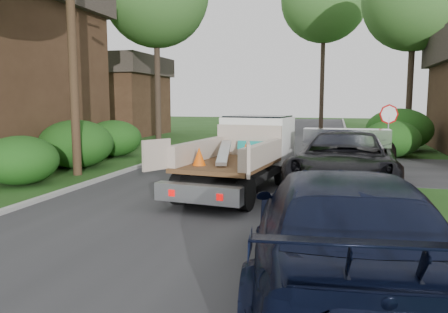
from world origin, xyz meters
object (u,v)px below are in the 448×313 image
stop_sign (388,123)px  black_pickup (346,161)px  tree_right_far (415,0)px  flatbed_truck (247,149)px  utility_pole (71,24)px  navy_suv (341,231)px  house_left_far (111,95)px

stop_sign → black_pickup: (-1.60, -4.50, -0.91)m
tree_right_far → flatbed_truck: (-6.75, -15.68, -7.32)m
utility_pole → flatbed_truck: 7.44m
flatbed_truck → navy_suv: 7.33m
house_left_far → navy_suv: (16.92, -24.50, -2.20)m
tree_right_far → flatbed_truck: bearing=-113.3°
flatbed_truck → black_pickup: size_ratio=0.94×
tree_right_far → navy_suv: size_ratio=1.96×
stop_sign → flatbed_truck: stop_sign is taller
flatbed_truck → black_pickup: 2.87m
navy_suv → utility_pole: bearing=-46.1°
flatbed_truck → navy_suv: (2.67, -6.82, -0.31)m
utility_pole → house_left_far: bearing=115.2°
house_left_far → navy_suv: size_ratio=1.29×
navy_suv → tree_right_far: bearing=-106.4°
tree_right_far → flatbed_truck: tree_right_far is taller
tree_right_far → flatbed_truck: size_ratio=1.96×
house_left_far → black_pickup: house_left_far is taller
house_left_far → navy_suv: house_left_far is taller
house_left_far → tree_right_far: bearing=-5.4°
utility_pole → flatbed_truck: (6.23, -0.66, -4.01)m
stop_sign → navy_suv: stop_sign is taller
stop_sign → utility_pole: size_ratio=0.25×
tree_right_far → house_left_far: bearing=174.6°
stop_sign → black_pickup: stop_sign is taller
stop_sign → flatbed_truck: (-4.45, -4.68, -0.62)m
utility_pole → stop_sign: bearing=20.6°
house_left_far → utility_pole: bearing=-64.8°
tree_right_far → utility_pole: bearing=-130.8°
stop_sign → utility_pole: utility_pole is taller
black_pickup → flatbed_truck: bearing=-171.8°
utility_pole → tree_right_far: tree_right_far is taller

